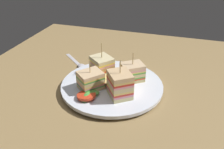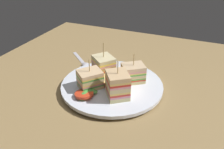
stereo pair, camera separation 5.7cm
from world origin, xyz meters
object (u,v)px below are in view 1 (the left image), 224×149
Objects in this scene: sandwich_wedge_3 at (102,66)px; spoon at (79,64)px; sandwich_wedge_1 at (120,85)px; sandwich_wedge_2 at (132,72)px; sandwich_wedge_0 at (91,80)px; plate at (112,86)px; chip_pile at (110,80)px.

sandwich_wedge_3 is 0.86× the size of spoon.
sandwich_wedge_2 is (8.80, -1.23, -0.85)cm from sandwich_wedge_1.
sandwich_wedge_3 is at bearing 10.00° from spoon.
sandwich_wedge_2 is at bearing 36.13° from sandwich_wedge_3.
sandwich_wedge_3 is (0.50, 9.41, 0.27)cm from sandwich_wedge_2.
plate is at bearing -11.75° from sandwich_wedge_0.
sandwich_wedge_0 reaches higher than chip_pile.
sandwich_wedge_2 reaches higher than plate.
sandwich_wedge_3 is at bearing -38.74° from sandwich_wedge_2.
plate is 3.79× the size of chip_pile.
plate is 3.40× the size of sandwich_wedge_0.
plate is at bearing -4.51° from sandwich_wedge_3.
spoon is at bearing 14.35° from sandwich_wedge_1.
plate is at bearing 5.67° from spoon.
chip_pile is (-4.21, 5.50, -1.36)cm from sandwich_wedge_2.
sandwich_wedge_3 reaches higher than sandwich_wedge_0.
sandwich_wedge_0 is 1.11× the size of chip_pile.
spoon is at bearing -54.47° from sandwich_wedge_2.
sandwich_wedge_0 is at bearing -53.81° from sandwich_wedge_3.
spoon is at bearing 54.92° from plate.
sandwich_wedge_2 is at bearing -11.79° from sandwich_wedge_0.
plate is 2.78× the size of sandwich_wedge_1.
sandwich_wedge_1 is at bearing -143.66° from plate.
spoon is (11.00, 14.48, -2.53)cm from chip_pile.
sandwich_wedge_1 reaches higher than chip_pile.
sandwich_wedge_1 is at bearing -9.50° from sandwich_wedge_3.
sandwich_wedge_1 is 1.20× the size of sandwich_wedge_2.
plate is 7.44cm from sandwich_wedge_1.
plate is 2.83× the size of sandwich_wedge_3.
sandwich_wedge_3 is 12.99cm from spoon.
plate is 18.42cm from spoon.
spoon is at bearing 52.77° from chip_pile.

